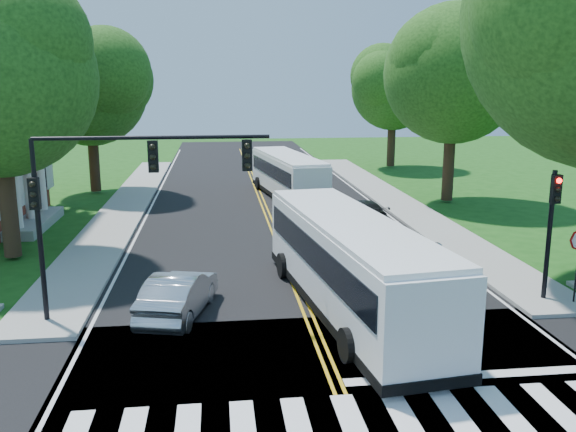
{
  "coord_description": "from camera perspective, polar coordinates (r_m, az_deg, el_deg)",
  "views": [
    {
      "loc": [
        -2.84,
        -12.12,
        7.36
      ],
      "look_at": [
        -0.17,
        10.31,
        2.4
      ],
      "focal_mm": 38.0,
      "sensor_mm": 36.0,
      "label": 1
    }
  ],
  "objects": [
    {
      "name": "ground",
      "position": [
        14.46,
        5.81,
        -18.27
      ],
      "size": [
        140.0,
        140.0,
        0.0
      ],
      "primitive_type": "plane",
      "color": "#184711",
      "rests_on": "ground"
    },
    {
      "name": "road",
      "position": [
        31.14,
        -1.36,
        -1.29
      ],
      "size": [
        14.0,
        96.0,
        0.01
      ],
      "primitive_type": "cube",
      "color": "black",
      "rests_on": "ground"
    },
    {
      "name": "cross_road",
      "position": [
        14.46,
        5.81,
        -18.25
      ],
      "size": [
        60.0,
        12.0,
        0.01
      ],
      "primitive_type": "cube",
      "color": "black",
      "rests_on": "ground"
    },
    {
      "name": "center_line",
      "position": [
        35.02,
        -1.98,
        0.26
      ],
      "size": [
        0.36,
        70.0,
        0.01
      ],
      "primitive_type": "cube",
      "color": "gold",
      "rests_on": "road"
    },
    {
      "name": "edge_line_w",
      "position": [
        35.13,
        -13.1,
        -0.02
      ],
      "size": [
        0.12,
        70.0,
        0.01
      ],
      "primitive_type": "cube",
      "color": "silver",
      "rests_on": "road"
    },
    {
      "name": "edge_line_e",
      "position": [
        36.21,
        8.8,
        0.53
      ],
      "size": [
        0.12,
        70.0,
        0.01
      ],
      "primitive_type": "cube",
      "color": "silver",
      "rests_on": "road"
    },
    {
      "name": "crosswalk",
      "position": [
        14.04,
        6.28,
        -19.24
      ],
      "size": [
        12.6,
        3.0,
        0.01
      ],
      "primitive_type": "cube",
      "color": "silver",
      "rests_on": "road"
    },
    {
      "name": "stop_bar",
      "position": [
        16.8,
        16.67,
        -14.09
      ],
      "size": [
        6.6,
        0.4,
        0.01
      ],
      "primitive_type": "cube",
      "color": "silver",
      "rests_on": "road"
    },
    {
      "name": "sidewalk_nw",
      "position": [
        38.22,
        -14.87,
        0.97
      ],
      "size": [
        2.6,
        40.0,
        0.15
      ],
      "primitive_type": "cube",
      "color": "gray",
      "rests_on": "ground"
    },
    {
      "name": "sidewalk_ne",
      "position": [
        39.44,
        9.75,
        1.55
      ],
      "size": [
        2.6,
        40.0,
        0.15
      ],
      "primitive_type": "cube",
      "color": "gray",
      "rests_on": "ground"
    },
    {
      "name": "tree_west_far",
      "position": [
        42.91,
        -18.11,
        11.3
      ],
      "size": [
        7.6,
        7.6,
        10.67
      ],
      "color": "black",
      "rests_on": "ground"
    },
    {
      "name": "tree_east_mid",
      "position": [
        38.87,
        15.25,
        12.69
      ],
      "size": [
        8.4,
        8.4,
        11.93
      ],
      "color": "black",
      "rests_on": "ground"
    },
    {
      "name": "tree_east_far",
      "position": [
        54.34,
        9.82,
        11.68
      ],
      "size": [
        7.2,
        7.2,
        10.34
      ],
      "color": "black",
      "rests_on": "ground"
    },
    {
      "name": "signal_nw",
      "position": [
        19.03,
        -15.83,
        2.9
      ],
      "size": [
        7.15,
        0.46,
        5.66
      ],
      "color": "black",
      "rests_on": "ground"
    },
    {
      "name": "signal_ne",
      "position": [
        22.04,
        23.45,
        -0.16
      ],
      "size": [
        0.3,
        0.46,
        4.4
      ],
      "color": "black",
      "rests_on": "ground"
    },
    {
      "name": "bus_lead",
      "position": [
        19.92,
        5.79,
        -4.36
      ],
      "size": [
        4.04,
        12.15,
        3.09
      ],
      "rotation": [
        0.0,
        0.0,
        3.26
      ],
      "color": "white",
      "rests_on": "road"
    },
    {
      "name": "bus_follow",
      "position": [
        39.62,
        -0.03,
        3.87
      ],
      "size": [
        3.96,
        11.1,
        2.81
      ],
      "rotation": [
        0.0,
        0.0,
        3.29
      ],
      "color": "white",
      "rests_on": "road"
    },
    {
      "name": "hatchback",
      "position": [
        19.97,
        -10.22,
        -7.2
      ],
      "size": [
        2.55,
        4.61,
        1.44
      ],
      "primitive_type": "imported",
      "rotation": [
        0.0,
        0.0,
        2.89
      ],
      "color": "#B9BCC1",
      "rests_on": "road"
    },
    {
      "name": "suv",
      "position": [
        24.94,
        11.83,
        -3.55
      ],
      "size": [
        3.54,
        4.88,
        1.23
      ],
      "primitive_type": "imported",
      "rotation": [
        0.0,
        0.0,
        2.76
      ],
      "color": "silver",
      "rests_on": "road"
    },
    {
      "name": "dark_sedan",
      "position": [
        33.0,
        6.97,
        0.48
      ],
      "size": [
        2.21,
        4.28,
        1.19
      ],
      "primitive_type": "imported",
      "rotation": [
        0.0,
        0.0,
        3.28
      ],
      "color": "black",
      "rests_on": "road"
    }
  ]
}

